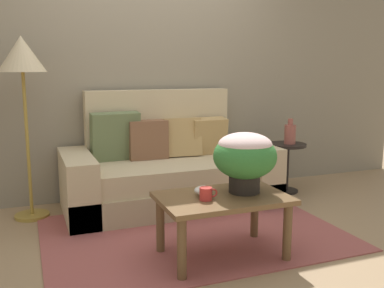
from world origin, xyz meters
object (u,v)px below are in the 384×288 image
(coffee_mug, at_px, (206,194))
(snack_bowl, at_px, (204,190))
(potted_plant, at_px, (245,155))
(coffee_table, at_px, (223,206))
(couch, at_px, (168,171))
(side_table, at_px, (287,159))
(table_vase, at_px, (290,134))
(floor_lamp, at_px, (22,65))

(coffee_mug, bearing_deg, snack_bowl, 77.31)
(potted_plant, bearing_deg, coffee_table, -172.07)
(potted_plant, xyz_separation_m, coffee_mug, (-0.33, -0.07, -0.23))
(coffee_table, height_order, coffee_mug, coffee_mug)
(potted_plant, bearing_deg, coffee_mug, -167.22)
(snack_bowl, bearing_deg, coffee_mug, -102.69)
(couch, height_order, coffee_mug, couch)
(side_table, bearing_deg, potted_plant, -133.76)
(coffee_table, relative_size, table_vase, 3.33)
(coffee_table, xyz_separation_m, coffee_mug, (-0.15, -0.05, 0.12))
(coffee_table, bearing_deg, side_table, 42.68)
(potted_plant, height_order, snack_bowl, potted_plant)
(side_table, relative_size, snack_bowl, 4.01)
(potted_plant, height_order, coffee_mug, potted_plant)
(coffee_table, distance_m, side_table, 1.82)
(floor_lamp, bearing_deg, table_vase, -3.37)
(coffee_table, distance_m, snack_bowl, 0.17)
(potted_plant, bearing_deg, floor_lamp, 136.66)
(couch, distance_m, table_vase, 1.37)
(coffee_table, bearing_deg, table_vase, 41.95)
(floor_lamp, height_order, potted_plant, floor_lamp)
(couch, bearing_deg, floor_lamp, 176.60)
(table_vase, bearing_deg, couch, 176.66)
(coffee_table, bearing_deg, coffee_mug, -161.43)
(coffee_table, height_order, side_table, side_table)
(couch, xyz_separation_m, floor_lamp, (-1.26, 0.08, 1.02))
(couch, bearing_deg, coffee_table, -90.86)
(coffee_table, bearing_deg, floor_lamp, 132.24)
(coffee_table, xyz_separation_m, floor_lamp, (-1.24, 1.37, 0.98))
(side_table, relative_size, floor_lamp, 0.33)
(side_table, height_order, floor_lamp, floor_lamp)
(floor_lamp, relative_size, coffee_mug, 12.39)
(floor_lamp, relative_size, potted_plant, 3.54)
(side_table, bearing_deg, snack_bowl, -141.02)
(coffee_mug, bearing_deg, side_table, 40.85)
(couch, height_order, coffee_table, couch)
(potted_plant, height_order, table_vase, potted_plant)
(coffee_table, relative_size, snack_bowl, 6.75)
(side_table, relative_size, table_vase, 1.98)
(coffee_table, distance_m, table_vase, 1.84)
(side_table, height_order, snack_bowl, side_table)
(couch, xyz_separation_m, potted_plant, (0.16, -1.27, 0.39))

